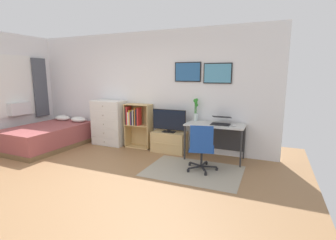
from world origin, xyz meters
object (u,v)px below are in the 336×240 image
at_px(computer_mouse, 234,126).
at_px(bed, 49,136).
at_px(television, 169,121).
at_px(dresser, 109,123).
at_px(tv_stand, 169,142).
at_px(bamboo_vase, 196,109).
at_px(bookshelf, 137,122).
at_px(laptop, 221,121).
at_px(desk, 216,130).
at_px(office_chair, 202,147).

bearing_deg(computer_mouse, bed, -172.09).
bearing_deg(television, bed, -165.07).
xyz_separation_m(dresser, tv_stand, (1.62, 0.01, -0.32)).
bearing_deg(bamboo_vase, tv_stand, -168.92).
relative_size(bookshelf, tv_stand, 1.37).
xyz_separation_m(bed, laptop, (3.99, 0.74, 0.54)).
distance_m(television, bamboo_vase, 0.65).
height_order(bed, computer_mouse, computer_mouse).
height_order(bookshelf, desk, bookshelf).
distance_m(bookshelf, office_chair, 2.06).
xyz_separation_m(bookshelf, television, (0.86, -0.07, 0.09)).
distance_m(bed, computer_mouse, 4.34).
bearing_deg(dresser, computer_mouse, -3.19).
xyz_separation_m(computer_mouse, bamboo_vase, (-0.86, 0.30, 0.25)).
bearing_deg(dresser, bamboo_vase, 3.32).
height_order(computer_mouse, bamboo_vase, bamboo_vase).
height_order(television, computer_mouse, television).
xyz_separation_m(bed, desk, (3.89, 0.76, 0.34)).
bearing_deg(bamboo_vase, bed, -165.35).
height_order(bookshelf, television, bookshelf).
xyz_separation_m(tv_stand, computer_mouse, (1.43, -0.19, 0.53)).
bearing_deg(desk, tv_stand, 179.16).
distance_m(tv_stand, computer_mouse, 1.54).
height_order(bookshelf, bamboo_vase, bamboo_vase).
xyz_separation_m(bookshelf, bamboo_vase, (1.44, 0.06, 0.39)).
relative_size(bookshelf, laptop, 2.54).
xyz_separation_m(television, computer_mouse, (1.43, -0.16, 0.04)).
height_order(tv_stand, laptop, laptop).
relative_size(television, computer_mouse, 7.51).
distance_m(laptop, bamboo_vase, 0.63).
bearing_deg(desk, bed, -168.88).
bearing_deg(television, laptop, -0.86).
distance_m(office_chair, computer_mouse, 0.86).
xyz_separation_m(bed, computer_mouse, (4.27, 0.59, 0.49)).
relative_size(dresser, tv_stand, 1.45).
height_order(tv_stand, desk, desk).
xyz_separation_m(dresser, bookshelf, (0.75, 0.06, 0.07)).
bearing_deg(bamboo_vase, desk, -14.94).
bearing_deg(bamboo_vase, office_chair, -66.82).
bearing_deg(office_chair, desk, 72.18).
bearing_deg(office_chair, computer_mouse, 42.25).
bearing_deg(bamboo_vase, bookshelf, -177.45).
bearing_deg(computer_mouse, desk, 156.31).
xyz_separation_m(dresser, desk, (2.67, -0.00, 0.05)).
relative_size(tv_stand, desk, 0.65).
relative_size(bookshelf, computer_mouse, 10.03).
bearing_deg(bed, television, 16.05).
bearing_deg(television, office_chair, -40.02).
relative_size(bookshelf, bamboo_vase, 2.16).
relative_size(television, bamboo_vase, 1.62).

